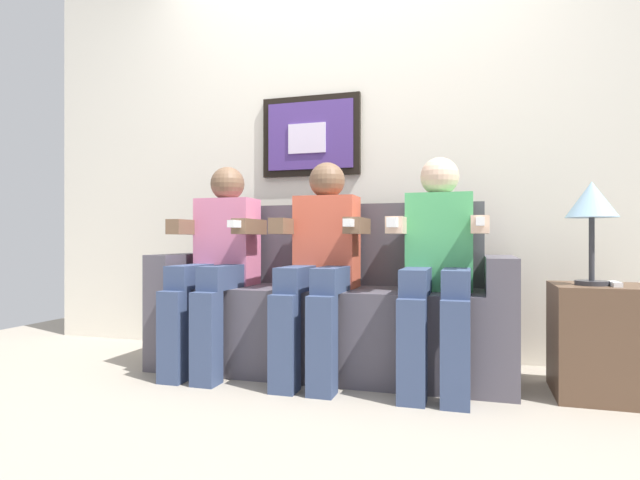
{
  "coord_description": "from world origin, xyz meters",
  "views": [
    {
      "loc": [
        0.75,
        -2.35,
        0.7
      ],
      "look_at": [
        0.0,
        0.15,
        0.7
      ],
      "focal_mm": 28.98,
      "sensor_mm": 36.0,
      "label": 1
    }
  ],
  "objects_px": {
    "couch": "(329,312)",
    "spare_remote_on_table": "(615,284)",
    "person_on_right": "(438,260)",
    "side_table_right": "(601,341)",
    "person_in_middle": "(321,259)",
    "table_lamp": "(592,204)",
    "person_on_left": "(217,257)"
  },
  "relations": [
    {
      "from": "person_in_middle",
      "to": "couch",
      "type": "bearing_deg",
      "value": 90.17
    },
    {
      "from": "table_lamp",
      "to": "spare_remote_on_table",
      "type": "bearing_deg",
      "value": -19.02
    },
    {
      "from": "couch",
      "to": "person_in_middle",
      "type": "xyz_separation_m",
      "value": [
        0.0,
        -0.17,
        0.29
      ]
    },
    {
      "from": "person_on_right",
      "to": "person_in_middle",
      "type": "bearing_deg",
      "value": 179.95
    },
    {
      "from": "couch",
      "to": "spare_remote_on_table",
      "type": "height_order",
      "value": "couch"
    },
    {
      "from": "side_table_right",
      "to": "couch",
      "type": "bearing_deg",
      "value": 175.3
    },
    {
      "from": "person_in_middle",
      "to": "table_lamp",
      "type": "relative_size",
      "value": 2.41
    },
    {
      "from": "person_on_left",
      "to": "table_lamp",
      "type": "height_order",
      "value": "person_on_left"
    },
    {
      "from": "person_on_right",
      "to": "side_table_right",
      "type": "xyz_separation_m",
      "value": [
        0.71,
        0.06,
        -0.36
      ]
    },
    {
      "from": "person_on_left",
      "to": "couch",
      "type": "bearing_deg",
      "value": 16.01
    },
    {
      "from": "person_on_left",
      "to": "table_lamp",
      "type": "distance_m",
      "value": 1.85
    },
    {
      "from": "person_in_middle",
      "to": "table_lamp",
      "type": "distance_m",
      "value": 1.27
    },
    {
      "from": "person_on_left",
      "to": "person_in_middle",
      "type": "height_order",
      "value": "same"
    },
    {
      "from": "couch",
      "to": "table_lamp",
      "type": "xyz_separation_m",
      "value": [
        1.25,
        -0.14,
        0.55
      ]
    },
    {
      "from": "side_table_right",
      "to": "spare_remote_on_table",
      "type": "relative_size",
      "value": 3.85
    },
    {
      "from": "couch",
      "to": "side_table_right",
      "type": "relative_size",
      "value": 3.75
    },
    {
      "from": "person_on_right",
      "to": "spare_remote_on_table",
      "type": "relative_size",
      "value": 8.54
    },
    {
      "from": "couch",
      "to": "side_table_right",
      "type": "distance_m",
      "value": 1.29
    },
    {
      "from": "person_on_left",
      "to": "person_in_middle",
      "type": "relative_size",
      "value": 1.0
    },
    {
      "from": "spare_remote_on_table",
      "to": "person_in_middle",
      "type": "bearing_deg",
      "value": -179.97
    },
    {
      "from": "spare_remote_on_table",
      "to": "person_on_right",
      "type": "bearing_deg",
      "value": -179.9
    },
    {
      "from": "person_on_right",
      "to": "side_table_right",
      "type": "relative_size",
      "value": 2.22
    },
    {
      "from": "couch",
      "to": "spare_remote_on_table",
      "type": "relative_size",
      "value": 14.43
    },
    {
      "from": "person_in_middle",
      "to": "spare_remote_on_table",
      "type": "relative_size",
      "value": 8.54
    },
    {
      "from": "person_on_left",
      "to": "spare_remote_on_table",
      "type": "distance_m",
      "value": 1.91
    },
    {
      "from": "couch",
      "to": "person_on_left",
      "type": "xyz_separation_m",
      "value": [
        -0.58,
        -0.17,
        0.29
      ]
    },
    {
      "from": "table_lamp",
      "to": "person_on_right",
      "type": "bearing_deg",
      "value": -177.4
    },
    {
      "from": "person_in_middle",
      "to": "side_table_right",
      "type": "distance_m",
      "value": 1.34
    },
    {
      "from": "person_on_left",
      "to": "table_lamp",
      "type": "relative_size",
      "value": 2.41
    },
    {
      "from": "table_lamp",
      "to": "spare_remote_on_table",
      "type": "height_order",
      "value": "table_lamp"
    },
    {
      "from": "person_in_middle",
      "to": "table_lamp",
      "type": "xyz_separation_m",
      "value": [
        1.25,
        0.03,
        0.25
      ]
    },
    {
      "from": "side_table_right",
      "to": "table_lamp",
      "type": "xyz_separation_m",
      "value": [
        -0.04,
        -0.03,
        0.61
      ]
    }
  ]
}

